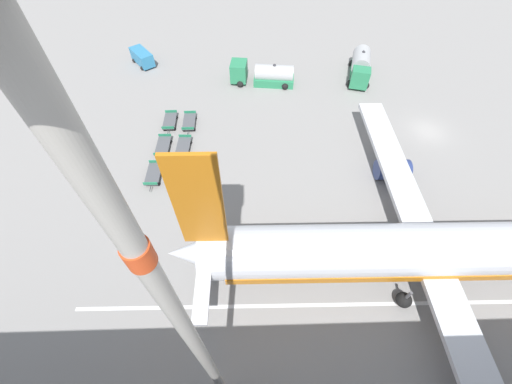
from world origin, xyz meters
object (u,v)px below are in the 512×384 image
object	(u,v)px
service_van	(142,57)
baggage_dolly_row_near_col_a	(170,121)
baggage_dolly_row_near_col_b	(163,146)
baggage_dolly_row_mid_a_col_a	(189,122)
baggage_dolly_row_mid_a_col_c	(179,175)
apron_light_mast	(187,330)
fuel_tanker_primary	(360,66)
baggage_dolly_row_near_col_c	(154,174)
fuel_tanker_secondary	(265,75)
baggage_dolly_row_mid_a_col_b	(183,147)
airplane	(446,250)

from	to	relation	value
service_van	baggage_dolly_row_near_col_a	world-z (taller)	service_van
baggage_dolly_row_near_col_b	baggage_dolly_row_mid_a_col_a	distance (m)	4.87
baggage_dolly_row_mid_a_col_c	apron_light_mast	xyz separation A→B (m)	(19.09, 5.39, 14.15)
fuel_tanker_primary	baggage_dolly_row_near_col_c	size ratio (longest dim) A/B	2.03
baggage_dolly_row_near_col_a	baggage_dolly_row_near_col_c	xyz separation A→B (m)	(8.55, -0.45, 0.00)
baggage_dolly_row_near_col_a	baggage_dolly_row_mid_a_col_a	xyz separation A→B (m)	(0.19, 2.36, 0.00)
fuel_tanker_primary	fuel_tanker_secondary	xyz separation A→B (m)	(1.54, -13.49, -0.14)
fuel_tanker_primary	baggage_dolly_row_near_col_b	size ratio (longest dim) A/B	2.03
baggage_dolly_row_mid_a_col_b	baggage_dolly_row_mid_a_col_a	bearing A→B (deg)	177.29
baggage_dolly_row_mid_a_col_b	baggage_dolly_row_mid_a_col_c	bearing A→B (deg)	0.41
baggage_dolly_row_near_col_c	apron_light_mast	world-z (taller)	apron_light_mast
apron_light_mast	baggage_dolly_row_near_col_a	bearing A→B (deg)	-164.78
baggage_dolly_row_mid_a_col_c	airplane	bearing A→B (deg)	64.67
airplane	apron_light_mast	distance (m)	22.33
baggage_dolly_row_near_col_a	baggage_dolly_row_mid_a_col_b	world-z (taller)	same
airplane	baggage_dolly_row_mid_a_col_a	world-z (taller)	airplane
airplane	baggage_dolly_row_near_col_c	xyz separation A→B (m)	(-10.84, -25.15, -2.57)
service_van	baggage_dolly_row_mid_a_col_b	size ratio (longest dim) A/B	1.16
airplane	baggage_dolly_row_near_col_c	world-z (taller)	airplane
service_van	baggage_dolly_row_near_col_c	xyz separation A→B (m)	(22.59, 5.51, -0.62)
baggage_dolly_row_near_col_a	baggage_dolly_row_near_col_c	size ratio (longest dim) A/B	1.00
baggage_dolly_row_mid_a_col_a	baggage_dolly_row_mid_a_col_b	xyz separation A→B (m)	(4.37, -0.21, 0.00)
baggage_dolly_row_near_col_b	baggage_dolly_row_mid_a_col_c	distance (m)	4.94
fuel_tanker_primary	apron_light_mast	size ratio (longest dim) A/B	0.31
baggage_dolly_row_mid_a_col_a	service_van	bearing A→B (deg)	-149.70
apron_light_mast	fuel_tanker_secondary	bearing A→B (deg)	173.26
baggage_dolly_row_near_col_c	service_van	bearing A→B (deg)	-166.30
fuel_tanker_secondary	apron_light_mast	xyz separation A→B (m)	(36.46, -4.31, 13.39)
fuel_tanker_secondary	airplane	bearing A→B (deg)	24.58
baggage_dolly_row_mid_a_col_a	baggage_dolly_row_near_col_b	bearing A→B (deg)	-30.80
baggage_dolly_row_mid_a_col_a	apron_light_mast	size ratio (longest dim) A/B	0.15
fuel_tanker_secondary	baggage_dolly_row_mid_a_col_b	distance (m)	16.41
baggage_dolly_row_near_col_a	baggage_dolly_row_near_col_b	xyz separation A→B (m)	(4.37, -0.14, 0.00)
baggage_dolly_row_near_col_b	baggage_dolly_row_mid_a_col_c	world-z (taller)	same
fuel_tanker_primary	baggage_dolly_row_near_col_c	bearing A→B (deg)	-54.05
baggage_dolly_row_mid_a_col_a	baggage_dolly_row_near_col_a	bearing A→B (deg)	-94.55
baggage_dolly_row_near_col_a	baggage_dolly_row_mid_a_col_a	size ratio (longest dim) A/B	1.00
baggage_dolly_row_near_col_a	baggage_dolly_row_mid_a_col_b	size ratio (longest dim) A/B	1.00
baggage_dolly_row_near_col_b	fuel_tanker_primary	bearing A→B (deg)	119.69
fuel_tanker_secondary	service_van	distance (m)	18.64
baggage_dolly_row_near_col_c	baggage_dolly_row_near_col_b	bearing A→B (deg)	175.73
baggage_dolly_row_near_col_a	baggage_dolly_row_mid_a_col_b	bearing A→B (deg)	25.27
fuel_tanker_secondary	baggage_dolly_row_mid_a_col_c	size ratio (longest dim) A/B	2.28
baggage_dolly_row_near_col_b	baggage_dolly_row_mid_a_col_c	xyz separation A→B (m)	(4.36, 2.32, 0.00)
fuel_tanker_primary	baggage_dolly_row_mid_a_col_c	distance (m)	29.93
fuel_tanker_primary	fuel_tanker_secondary	bearing A→B (deg)	-83.50
fuel_tanker_primary	baggage_dolly_row_near_col_b	distance (m)	29.37
fuel_tanker_secondary	baggage_dolly_row_near_col_b	size ratio (longest dim) A/B	2.29
fuel_tanker_secondary	baggage_dolly_row_mid_a_col_c	distance (m)	19.91
airplane	fuel_tanker_primary	bearing A→B (deg)	178.70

